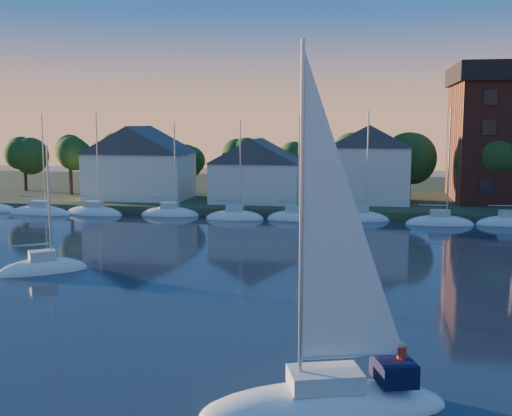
% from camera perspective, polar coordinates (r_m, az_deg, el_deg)
% --- Properties ---
extents(ground, '(260.00, 260.00, 0.00)m').
position_cam_1_polar(ground, '(27.03, -8.85, -16.68)').
color(ground, black).
rests_on(ground, ground).
extents(shoreline_land, '(160.00, 50.00, 2.00)m').
position_cam_1_polar(shoreline_land, '(99.22, 5.30, 1.17)').
color(shoreline_land, '#364025').
rests_on(shoreline_land, ground).
extents(wooden_dock, '(120.00, 3.00, 1.00)m').
position_cam_1_polar(wooden_dock, '(76.51, 3.85, -0.73)').
color(wooden_dock, brown).
rests_on(wooden_dock, ground).
extents(clubhouse_west, '(13.65, 9.45, 9.64)m').
position_cam_1_polar(clubhouse_west, '(86.83, -10.29, 4.09)').
color(clubhouse_west, white).
rests_on(clubhouse_west, shoreline_land).
extents(clubhouse_centre, '(11.55, 8.40, 8.08)m').
position_cam_1_polar(clubhouse_centre, '(81.72, 0.07, 3.44)').
color(clubhouse_centre, white).
rests_on(clubhouse_centre, shoreline_land).
extents(clubhouse_east, '(10.50, 8.40, 9.80)m').
position_cam_1_polar(clubhouse_east, '(82.41, 9.97, 3.96)').
color(clubhouse_east, white).
rests_on(clubhouse_east, shoreline_land).
extents(tree_line, '(93.40, 5.40, 8.90)m').
position_cam_1_polar(tree_line, '(86.56, 6.01, 4.99)').
color(tree_line, '#352418').
rests_on(tree_line, shoreline_land).
extents(moored_fleet, '(71.50, 2.40, 12.05)m').
position_cam_1_polar(moored_fleet, '(74.85, -2.50, -0.83)').
color(moored_fleet, white).
rests_on(moored_fleet, ground).
extents(hero_sailboat, '(10.31, 6.01, 15.14)m').
position_cam_1_polar(hero_sailboat, '(25.95, 6.46, -16.20)').
color(hero_sailboat, white).
rests_on(hero_sailboat, ground).
extents(drifting_sailboat_left, '(6.58, 5.72, 10.55)m').
position_cam_1_polar(drifting_sailboat_left, '(50.53, -18.42, -5.34)').
color(drifting_sailboat_left, white).
rests_on(drifting_sailboat_left, ground).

